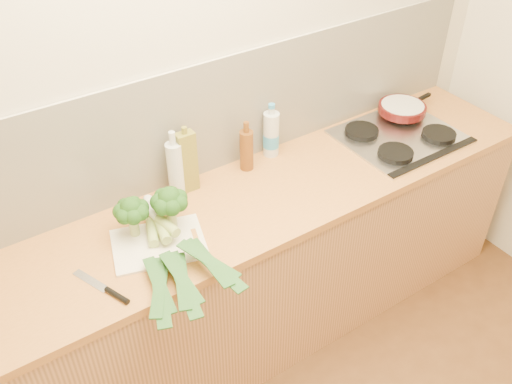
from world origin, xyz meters
TOP-DOWN VIEW (x-y plane):
  - room_shell at (0.00, 1.49)m, footprint 3.50×3.50m
  - counter at (0.00, 1.20)m, footprint 3.20×0.62m
  - gas_hob at (1.02, 1.20)m, footprint 0.58×0.50m
  - chopping_board at (-0.35, 1.16)m, footprint 0.42×0.36m
  - broccoli_left at (-0.40, 1.26)m, footprint 0.14×0.14m
  - broccoli_right at (-0.25, 1.22)m, footprint 0.15×0.15m
  - leek_front at (-0.37, 1.15)m, footprint 0.30×0.69m
  - leek_mid at (-0.33, 1.10)m, footprint 0.20×0.66m
  - leek_back at (-0.28, 1.08)m, footprint 0.15×0.62m
  - chefs_knife at (-0.60, 1.02)m, footprint 0.13×0.27m
  - skillet at (1.16, 1.33)m, footprint 0.36×0.25m
  - oil_tin at (-0.07, 1.41)m, footprint 0.08×0.05m
  - glass_bottle at (-0.13, 1.41)m, footprint 0.07×0.07m
  - amber_bottle at (0.23, 1.41)m, footprint 0.06×0.06m
  - water_bottle at (0.39, 1.44)m, footprint 0.08×0.08m

SIDE VIEW (x-z plane):
  - counter at x=0.00m, z-range 0.00..0.90m
  - chopping_board at x=-0.35m, z-range 0.90..0.91m
  - chefs_knife at x=-0.60m, z-range 0.90..0.92m
  - gas_hob at x=1.02m, z-range 0.89..0.93m
  - leek_front at x=-0.37m, z-range 0.91..0.96m
  - leek_mid at x=-0.33m, z-range 0.93..0.97m
  - skillet at x=1.16m, z-range 0.94..0.98m
  - leek_back at x=-0.28m, z-range 0.95..0.99m
  - amber_bottle at x=0.23m, z-range 0.88..1.13m
  - water_bottle at x=0.39m, z-range 0.88..1.13m
  - broccoli_left at x=-0.40m, z-range 0.94..1.12m
  - glass_bottle at x=-0.13m, z-range 0.88..1.19m
  - broccoli_right at x=-0.25m, z-range 0.94..1.14m
  - oil_tin at x=-0.07m, z-range 0.89..1.21m
  - room_shell at x=0.00m, z-range -0.58..2.92m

